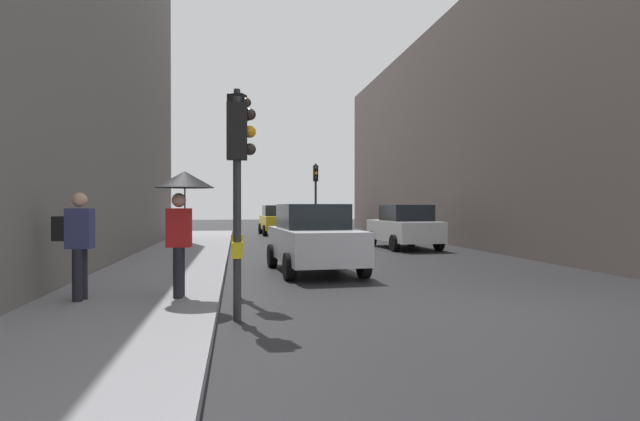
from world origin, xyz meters
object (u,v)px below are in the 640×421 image
car_yellow_taxi (277,220)px  pedestrian_with_umbrella (183,198)px  car_white_compact (404,227)px  pedestrian_with_grey_backpack (77,239)px  traffic_light_far_median (316,187)px  traffic_light_near_right (238,154)px  car_silver_hatchback (314,238)px  car_dark_suv (332,218)px  traffic_light_near_left (239,166)px

car_yellow_taxi → pedestrian_with_umbrella: size_ratio=2.00×
car_white_compact → pedestrian_with_grey_backpack: bearing=-129.4°
traffic_light_far_median → pedestrian_with_grey_backpack: size_ratio=2.24×
traffic_light_near_right → pedestrian_with_umbrella: size_ratio=1.82×
car_silver_hatchback → pedestrian_with_umbrella: pedestrian_with_umbrella is taller
car_silver_hatchback → pedestrian_with_umbrella: (-2.87, -4.30, 0.96)m
car_silver_hatchback → car_dark_suv: same height
traffic_light_near_left → traffic_light_far_median: bearing=78.2°
pedestrian_with_umbrella → traffic_light_near_right: bearing=38.2°
car_white_compact → car_yellow_taxi: (-4.27, 11.14, 0.00)m
traffic_light_near_left → car_yellow_taxi: bearing=84.3°
traffic_light_near_left → pedestrian_with_grey_backpack: traffic_light_near_left is taller
car_dark_suv → pedestrian_with_grey_backpack: (-9.05, -26.63, 0.29)m
traffic_light_near_left → car_silver_hatchback: (1.94, 5.57, -1.43)m
traffic_light_near_right → traffic_light_far_median: 18.19m
car_white_compact → car_dark_suv: 15.36m
traffic_light_near_left → pedestrian_with_grey_backpack: bearing=155.2°
car_yellow_taxi → car_dark_suv: size_ratio=1.01×
car_white_compact → pedestrian_with_grey_backpack: (-9.26, -11.27, 0.29)m
traffic_light_far_median → car_dark_suv: (2.32, 8.13, -1.86)m
traffic_light_near_right → car_dark_suv: size_ratio=0.92×
traffic_light_far_median → car_white_compact: 7.88m
car_silver_hatchback → pedestrian_with_grey_backpack: (-4.56, -4.35, 0.29)m
traffic_light_far_median → pedestrian_with_umbrella: traffic_light_far_median is taller
traffic_light_near_right → pedestrian_with_umbrella: traffic_light_near_right is taller
car_silver_hatchback → traffic_light_near_left: bearing=-109.2°
traffic_light_near_left → traffic_light_near_right: 2.03m
car_yellow_taxi → pedestrian_with_umbrella: pedestrian_with_umbrella is taller
pedestrian_with_umbrella → pedestrian_with_grey_backpack: size_ratio=1.21×
traffic_light_near_left → car_yellow_taxi: size_ratio=0.78×
car_white_compact → car_yellow_taxi: bearing=111.0°
traffic_light_near_left → car_yellow_taxi: 23.79m
traffic_light_near_right → pedestrian_with_grey_backpack: 3.12m
car_dark_suv → pedestrian_with_umbrella: bearing=-105.5°
pedestrian_with_grey_backpack → car_silver_hatchback: bearing=43.7°
car_dark_suv → pedestrian_with_grey_backpack: 28.13m
traffic_light_near_left → pedestrian_with_grey_backpack: (-2.62, 1.21, -1.14)m
traffic_light_far_median → car_white_compact: (2.53, -7.23, -1.86)m
pedestrian_with_umbrella → car_yellow_taxi: bearing=81.6°
traffic_light_near_left → pedestrian_with_grey_backpack: 3.11m
traffic_light_far_median → car_silver_hatchback: size_ratio=0.92×
traffic_light_near_right → pedestrian_with_grey_backpack: traffic_light_near_right is taller
pedestrian_with_umbrella → pedestrian_with_grey_backpack: 1.82m
car_white_compact → car_dark_suv: (-0.21, 15.36, 0.00)m
car_white_compact → car_yellow_taxi: size_ratio=1.00×
traffic_light_far_median → car_yellow_taxi: (-1.74, 3.91, -1.86)m
pedestrian_with_umbrella → pedestrian_with_grey_backpack: (-1.69, -0.05, -0.68)m
pedestrian_with_grey_backpack → traffic_light_near_left: bearing=-24.8°
traffic_light_near_left → car_yellow_taxi: (2.36, 23.63, -1.43)m
car_dark_suv → pedestrian_with_umbrella: size_ratio=1.98×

